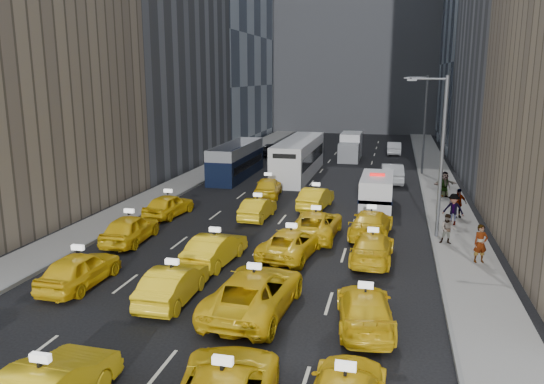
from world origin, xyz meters
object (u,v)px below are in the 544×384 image
(double_decker, at_px, (236,161))
(city_bus, at_px, (299,158))
(pedestrian_0, at_px, (480,244))
(box_truck, at_px, (350,147))
(nypd_van, at_px, (377,192))

(double_decker, height_order, city_bus, city_bus)
(city_bus, height_order, pedestrian_0, city_bus)
(box_truck, distance_m, pedestrian_0, 32.92)
(pedestrian_0, bearing_deg, nypd_van, 98.12)
(nypd_van, relative_size, pedestrian_0, 2.97)
(pedestrian_0, bearing_deg, double_decker, 114.79)
(nypd_van, height_order, pedestrian_0, nypd_van)
(nypd_van, height_order, double_decker, double_decker)
(city_bus, bearing_deg, box_truck, 65.33)
(box_truck, bearing_deg, nypd_van, -86.36)
(city_bus, xyz_separation_m, box_truck, (3.75, 10.71, -0.27))
(nypd_van, height_order, city_bus, city_bus)
(double_decker, relative_size, box_truck, 1.61)
(city_bus, height_order, box_truck, city_bus)
(box_truck, bearing_deg, pedestrian_0, -80.35)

